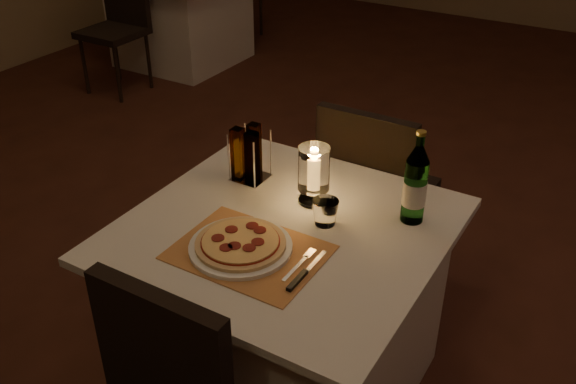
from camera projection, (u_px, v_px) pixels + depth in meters
The scene contains 14 objects.
floor at pixel (364, 353), 2.63m from camera, with size 8.00×10.00×0.02m, color #472116.
main_table at pixel (285, 312), 2.27m from camera, with size 1.00×1.00×0.74m.
chair_far at pixel (372, 182), 2.71m from camera, with size 0.42×0.42×0.90m.
placemat at pixel (249, 252), 1.96m from camera, with size 0.45×0.34×0.00m, color #C37E43.
plate at pixel (241, 247), 1.97m from camera, with size 0.32×0.32×0.01m, color white.
pizza at pixel (240, 243), 1.96m from camera, with size 0.28×0.28×0.02m.
fork at pixel (301, 262), 1.91m from camera, with size 0.02×0.18×0.00m.
knife at pixel (301, 276), 1.85m from camera, with size 0.02×0.22×0.01m.
tumbler at pixel (325, 212), 2.07m from camera, with size 0.09×0.09×0.09m, color white, non-canonical shape.
water_bottle at pixel (415, 186), 2.05m from camera, with size 0.08×0.08×0.32m.
hurricane_candle at pixel (314, 171), 2.15m from camera, with size 0.11×0.11×0.21m.
cruet_caddy at pixel (248, 156), 2.30m from camera, with size 0.12×0.12×0.21m.
neighbor_table_left at pixel (181, 18), 5.43m from camera, with size 1.00×1.00×0.74m.
neighbor_chair_la at pixel (119, 18), 4.81m from camera, with size 0.42×0.42×0.90m.
Camera 1 is at (0.71, -1.80, 1.91)m, focal length 40.00 mm.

